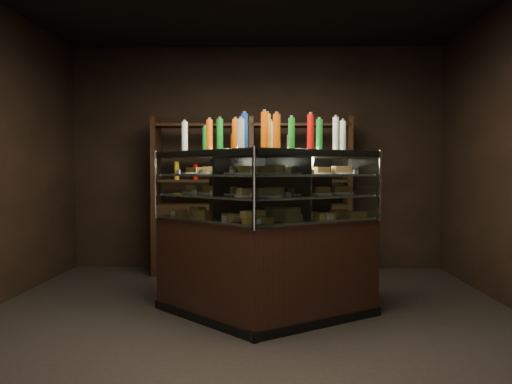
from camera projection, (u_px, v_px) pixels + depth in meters
ground at (249, 323)px, 4.36m from camera, size 5.00×5.00×0.00m
room_shell at (249, 99)px, 4.27m from camera, size 5.02×5.02×3.01m
display_case at (263, 262)px, 4.51m from camera, size 2.13×1.47×1.52m
food_display at (263, 188)px, 4.47m from camera, size 1.73×0.99×0.46m
bottles_top at (263, 135)px, 4.46m from camera, size 1.56×0.85×0.30m
potted_conifer at (336, 264)px, 5.10m from camera, size 0.31×0.31×0.66m
back_shelving at (252, 227)px, 6.38m from camera, size 2.51×0.43×2.00m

